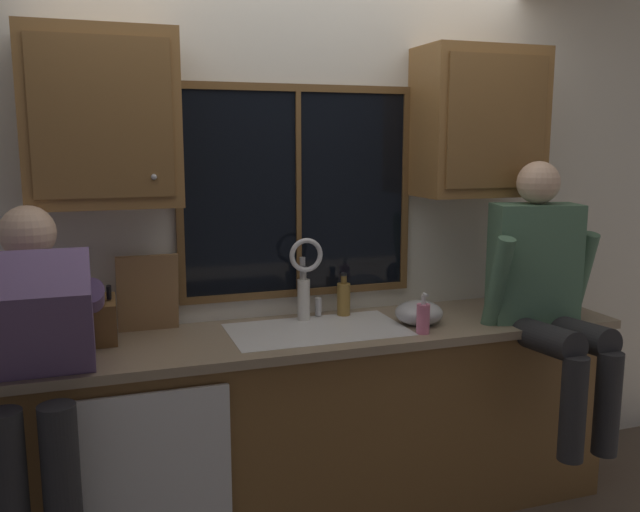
# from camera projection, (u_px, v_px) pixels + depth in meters

# --- Properties ---
(back_wall) EXTENTS (5.30, 0.12, 2.55)m
(back_wall) POSITION_uv_depth(u_px,v_px,m) (285.00, 242.00, 3.32)
(back_wall) COLOR silver
(back_wall) RESTS_ON floor
(window_glass) EXTENTS (1.10, 0.02, 0.95)m
(window_glass) POSITION_uv_depth(u_px,v_px,m) (298.00, 193.00, 3.22)
(window_glass) COLOR black
(window_frame_top) EXTENTS (1.17, 0.02, 0.04)m
(window_frame_top) POSITION_uv_depth(u_px,v_px,m) (298.00, 88.00, 3.13)
(window_frame_top) COLOR brown
(window_frame_bottom) EXTENTS (1.17, 0.02, 0.04)m
(window_frame_bottom) POSITION_uv_depth(u_px,v_px,m) (299.00, 293.00, 3.30)
(window_frame_bottom) COLOR brown
(window_frame_left) EXTENTS (0.03, 0.02, 0.95)m
(window_frame_left) POSITION_uv_depth(u_px,v_px,m) (179.00, 196.00, 3.03)
(window_frame_left) COLOR brown
(window_frame_right) EXTENTS (0.03, 0.02, 0.95)m
(window_frame_right) POSITION_uv_depth(u_px,v_px,m) (405.00, 190.00, 3.39)
(window_frame_right) COLOR brown
(window_mullion_center) EXTENTS (0.02, 0.02, 0.95)m
(window_mullion_center) POSITION_uv_depth(u_px,v_px,m) (298.00, 193.00, 3.21)
(window_mullion_center) COLOR brown
(lower_cabinet_run) EXTENTS (2.90, 0.58, 0.88)m
(lower_cabinet_run) POSITION_uv_depth(u_px,v_px,m) (307.00, 429.00, 3.13)
(lower_cabinet_run) COLOR brown
(lower_cabinet_run) RESTS_ON floor
(countertop) EXTENTS (2.96, 0.62, 0.04)m
(countertop) POSITION_uv_depth(u_px,v_px,m) (308.00, 335.00, 3.03)
(countertop) COLOR gray
(countertop) RESTS_ON lower_cabinet_run
(dishwasher_front) EXTENTS (0.60, 0.02, 0.74)m
(dishwasher_front) POSITION_uv_depth(u_px,v_px,m) (155.00, 483.00, 2.60)
(dishwasher_front) COLOR white
(upper_cabinet_left) EXTENTS (0.61, 0.36, 0.72)m
(upper_cabinet_left) POSITION_uv_depth(u_px,v_px,m) (102.00, 119.00, 2.74)
(upper_cabinet_left) COLOR olive
(upper_cabinet_right) EXTENTS (0.61, 0.36, 0.72)m
(upper_cabinet_right) POSITION_uv_depth(u_px,v_px,m) (478.00, 123.00, 3.30)
(upper_cabinet_right) COLOR olive
(sink) EXTENTS (0.80, 0.46, 0.21)m
(sink) POSITION_uv_depth(u_px,v_px,m) (317.00, 350.00, 3.07)
(sink) COLOR silver
(sink) RESTS_ON lower_cabinet_run
(faucet) EXTENTS (0.18, 0.09, 0.40)m
(faucet) POSITION_uv_depth(u_px,v_px,m) (306.00, 268.00, 3.18)
(faucet) COLOR silver
(faucet) RESTS_ON countertop
(person_standing) EXTENTS (0.53, 0.70, 1.53)m
(person_standing) POSITION_uv_depth(u_px,v_px,m) (32.00, 373.00, 2.39)
(person_standing) COLOR #262628
(person_standing) RESTS_ON floor
(person_sitting_on_counter) EXTENTS (0.54, 0.64, 1.26)m
(person_sitting_on_counter) POSITION_uv_depth(u_px,v_px,m) (546.00, 287.00, 3.10)
(person_sitting_on_counter) COLOR #262628
(person_sitting_on_counter) RESTS_ON countertop
(knife_block) EXTENTS (0.12, 0.18, 0.32)m
(knife_block) POSITION_uv_depth(u_px,v_px,m) (101.00, 322.00, 2.78)
(knife_block) COLOR brown
(knife_block) RESTS_ON countertop
(cutting_board) EXTENTS (0.27, 0.10, 0.36)m
(cutting_board) POSITION_uv_depth(u_px,v_px,m) (148.00, 293.00, 2.99)
(cutting_board) COLOR #997047
(cutting_board) RESTS_ON countertop
(mixing_bowl) EXTENTS (0.23, 0.23, 0.11)m
(mixing_bowl) POSITION_uv_depth(u_px,v_px,m) (419.00, 313.00, 3.15)
(mixing_bowl) COLOR #B7B7BC
(mixing_bowl) RESTS_ON countertop
(soap_dispenser) EXTENTS (0.06, 0.07, 0.19)m
(soap_dispenser) POSITION_uv_depth(u_px,v_px,m) (423.00, 318.00, 2.99)
(soap_dispenser) COLOR pink
(soap_dispenser) RESTS_ON countertop
(bottle_green_glass) EXTENTS (0.06, 0.06, 0.26)m
(bottle_green_glass) POSITION_uv_depth(u_px,v_px,m) (304.00, 298.00, 3.20)
(bottle_green_glass) COLOR silver
(bottle_green_glass) RESTS_ON countertop
(bottle_tall_clear) EXTENTS (0.07, 0.07, 0.21)m
(bottle_tall_clear) POSITION_uv_depth(u_px,v_px,m) (344.00, 298.00, 3.29)
(bottle_tall_clear) COLOR olive
(bottle_tall_clear) RESTS_ON countertop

